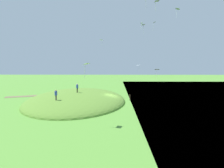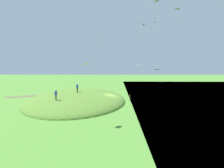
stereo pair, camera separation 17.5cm
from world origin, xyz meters
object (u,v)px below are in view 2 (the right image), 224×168
(person_near_shore, at_px, (77,87))
(kite_7, at_px, (102,40))
(kite_6, at_px, (142,24))
(mooring_post, at_px, (130,97))
(kite_4, at_px, (155,23))
(kite_0, at_px, (139,65))
(kite_5, at_px, (157,1))
(kite_1, at_px, (177,9))
(person_watching_kites, at_px, (56,94))
(kite_8, at_px, (144,25))
(kite_3, at_px, (157,70))
(kite_2, at_px, (146,0))
(kite_9, at_px, (86,65))

(person_near_shore, bearing_deg, kite_7, -84.48)
(kite_6, distance_m, mooring_post, 18.33)
(kite_4, bearing_deg, kite_0, -2.50)
(person_near_shore, bearing_deg, kite_5, 179.16)
(person_near_shore, xyz_separation_m, kite_0, (-13.55, -9.37, 4.15))
(kite_0, relative_size, kite_4, 0.83)
(kite_1, height_order, kite_5, kite_5)
(kite_1, bearing_deg, kite_6, -79.54)
(person_watching_kites, relative_size, kite_8, 0.96)
(person_near_shore, distance_m, kite_6, 21.90)
(person_near_shore, relative_size, kite_3, 1.03)
(kite_6, bearing_deg, kite_4, -176.81)
(kite_3, relative_size, kite_7, 1.16)
(person_watching_kites, height_order, kite_8, kite_8)
(kite_1, relative_size, kite_6, 0.82)
(kite_3, bearing_deg, kite_8, -71.54)
(kite_7, xyz_separation_m, kite_8, (-9.46, 5.42, 2.52))
(person_near_shore, relative_size, kite_8, 0.96)
(kite_3, distance_m, kite_6, 15.08)
(kite_0, height_order, kite_5, kite_5)
(person_near_shore, bearing_deg, kite_6, -117.46)
(kite_0, xyz_separation_m, kite_6, (-0.52, 0.33, 10.00))
(kite_3, height_order, kite_5, kite_5)
(person_watching_kites, relative_size, kite_2, 1.01)
(kite_2, distance_m, kite_8, 5.21)
(kite_0, distance_m, kite_6, 10.02)
(kite_9, bearing_deg, kite_4, -120.10)
(kite_1, relative_size, kite_7, 0.93)
(kite_4, distance_m, kite_6, 3.13)
(kite_6, bearing_deg, kite_2, 88.20)
(person_watching_kites, relative_size, kite_1, 1.29)
(kite_7, bearing_deg, kite_1, 126.64)
(kite_7, bearing_deg, person_near_shore, 65.69)
(person_watching_kites, xyz_separation_m, kite_4, (-19.70, -15.05, 14.78))
(person_near_shore, distance_m, kite_4, 24.23)
(person_near_shore, height_order, kite_5, kite_5)
(kite_6, bearing_deg, kite_9, 65.94)
(kite_1, distance_m, kite_8, 12.29)
(kite_1, relative_size, kite_5, 0.90)
(kite_9, bearing_deg, person_near_shore, -73.65)
(kite_2, height_order, kite_6, kite_2)
(person_watching_kites, bearing_deg, mooring_post, 54.80)
(kite_9, distance_m, mooring_post, 18.74)
(kite_8, xyz_separation_m, kite_9, (9.81, 17.71, -8.18))
(kite_4, bearing_deg, kite_6, 3.19)
(kite_6, bearing_deg, kite_5, 89.30)
(kite_2, bearing_deg, kite_4, -112.86)
(person_near_shore, height_order, kite_4, kite_4)
(kite_0, xyz_separation_m, kite_9, (9.57, 22.93, 0.57))
(kite_2, distance_m, kite_3, 14.12)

